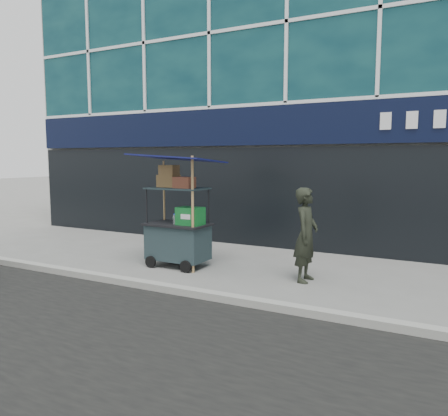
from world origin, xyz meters
The scene contains 5 objects.
ground centered at (0.00, 0.00, 0.00)m, with size 80.00×80.00×0.00m, color slate.
curb centered at (0.00, -0.20, 0.06)m, with size 80.00×0.18×0.12m, color #97978E.
building centered at (0.00, 6.95, 6.02)m, with size 16.00×6.20×12.00m.
vendor_cart centered at (-1.26, 1.30, 0.78)m, with size 1.66×1.18×2.23m.
vendor_man centered at (1.28, 1.44, 0.82)m, with size 0.60×0.39×1.64m, color black.
Camera 1 is at (3.47, -5.81, 2.13)m, focal length 35.00 mm.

